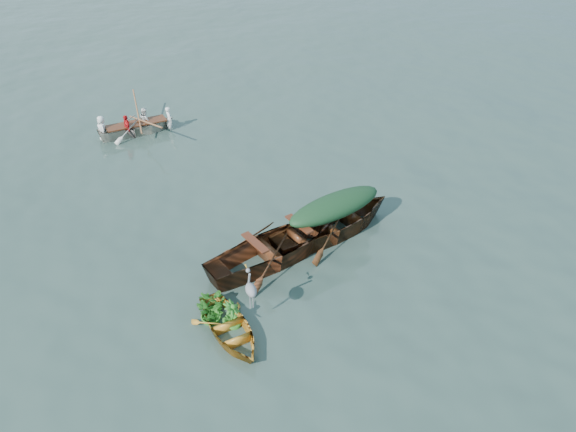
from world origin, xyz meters
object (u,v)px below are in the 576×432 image
(open_wooden_boat, at_px, (278,259))
(rowed_boat, at_px, (138,134))
(yellow_dinghy, at_px, (230,334))
(heron, at_px, (251,295))
(green_tarp_boat, at_px, (333,234))

(open_wooden_boat, relative_size, rowed_boat, 1.43)
(yellow_dinghy, distance_m, heron, 0.97)
(open_wooden_boat, distance_m, rowed_boat, 8.36)
(yellow_dinghy, distance_m, green_tarp_boat, 4.17)
(yellow_dinghy, xyz_separation_m, open_wooden_boat, (1.71, 1.98, 0.00))
(green_tarp_boat, bearing_deg, open_wooden_boat, 90.00)
(open_wooden_boat, height_order, rowed_boat, open_wooden_boat)
(yellow_dinghy, xyz_separation_m, heron, (0.53, 0.15, 0.80))
(heron, bearing_deg, green_tarp_boat, 28.78)
(heron, bearing_deg, rowed_boat, 86.06)
(open_wooden_boat, bearing_deg, green_tarp_boat, -90.21)
(green_tarp_boat, height_order, heron, heron)
(green_tarp_boat, distance_m, open_wooden_boat, 1.73)
(yellow_dinghy, bearing_deg, rowed_boat, 82.94)
(heron, bearing_deg, open_wooden_boat, 46.77)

